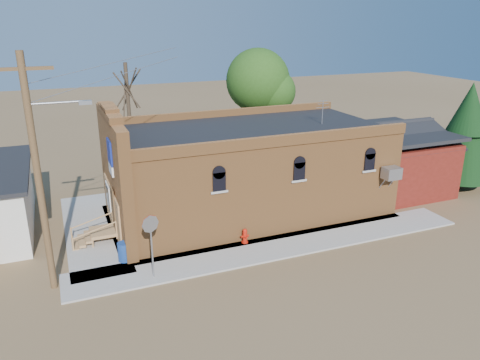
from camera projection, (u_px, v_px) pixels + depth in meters
name	position (u px, v px, depth m)	size (l,w,h in m)	color
ground	(257.00, 262.00, 20.23)	(120.00, 120.00, 0.00)	brown
sidewalk_south	(279.00, 247.00, 21.54)	(19.00, 2.20, 0.08)	#9E9991
sidewalk_west	(92.00, 230.00, 23.23)	(2.60, 10.00, 0.08)	#9E9991
brick_bar	(244.00, 170.00, 24.86)	(16.40, 7.97, 6.30)	#AB6934
red_shed	(393.00, 153.00, 28.39)	(5.40, 6.40, 4.30)	#58160F
utility_pole	(39.00, 172.00, 16.83)	(3.12, 0.26, 9.00)	#4C301E
tree_bare_near	(127.00, 88.00, 28.60)	(2.80, 2.80, 7.65)	#453827
tree_leafy	(258.00, 81.00, 32.25)	(4.40, 4.40, 8.15)	#453827
evergreen_tree	(466.00, 129.00, 28.03)	(3.60, 3.60, 6.50)	#453827
fire_hydrant	(245.00, 236.00, 21.72)	(0.42, 0.41, 0.71)	red
stop_sign	(151.00, 230.00, 18.30)	(0.70, 0.32, 2.70)	#95959A
trash_barrel	(124.00, 252.00, 20.10)	(0.55, 0.55, 0.84)	navy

